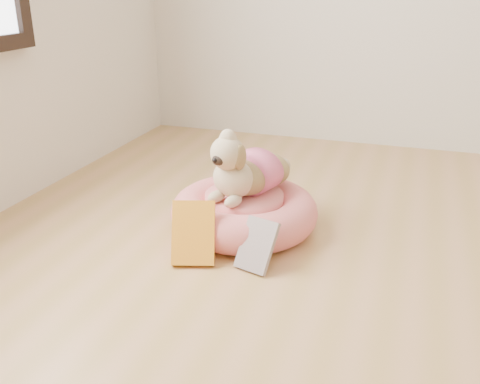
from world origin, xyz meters
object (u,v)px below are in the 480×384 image
(dog, at_px, (246,159))
(book_white, at_px, (257,245))
(book_yellow, at_px, (193,233))
(pet_bed, at_px, (244,212))

(dog, xyz_separation_m, book_white, (0.13, -0.27, -0.20))
(dog, xyz_separation_m, book_yellow, (-0.09, -0.29, -0.18))
(book_yellow, height_order, book_white, book_yellow)
(book_white, bearing_deg, pet_bed, 132.19)
(book_white, bearing_deg, book_yellow, -158.33)
(pet_bed, relative_size, book_yellow, 2.57)
(book_yellow, xyz_separation_m, book_white, (0.22, 0.02, -0.02))
(pet_bed, bearing_deg, book_white, -63.74)
(pet_bed, xyz_separation_m, book_yellow, (-0.09, -0.29, 0.03))
(pet_bed, relative_size, dog, 1.48)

